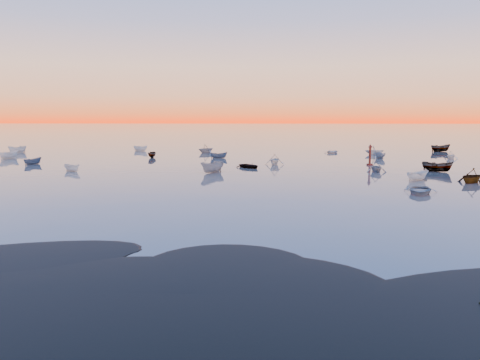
{
  "coord_description": "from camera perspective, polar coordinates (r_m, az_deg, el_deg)",
  "views": [
    {
      "loc": [
        3.18,
        -22.75,
        7.94
      ],
      "look_at": [
        1.56,
        28.0,
        0.83
      ],
      "focal_mm": 35.0,
      "sensor_mm": 36.0,
      "label": 1
    }
  ],
  "objects": [
    {
      "name": "channel_marker",
      "position": [
        76.93,
        15.56,
        2.78
      ],
      "size": [
        0.97,
        0.97,
        3.46
      ],
      "color": "#42130E",
      "rests_on": "ground"
    },
    {
      "name": "mud_lobes",
      "position": [
        23.36,
        -6.24,
        -11.92
      ],
      "size": [
        140.0,
        6.0,
        0.07
      ],
      "primitive_type": null,
      "color": "black",
      "rests_on": "ground"
    },
    {
      "name": "boat_near_center",
      "position": [
        60.85,
        20.79,
        -0.05
      ],
      "size": [
        3.22,
        3.8,
        1.23
      ],
      "primitive_type": "imported",
      "rotation": [
        0.0,
        0.0,
        2.15
      ],
      "color": "silver",
      "rests_on": "ground"
    },
    {
      "name": "moored_fleet",
      "position": [
        76.23,
        -0.58,
        1.99
      ],
      "size": [
        124.0,
        58.0,
        1.2
      ],
      "primitive_type": null,
      "color": "silver",
      "rests_on": "ground"
    },
    {
      "name": "ground",
      "position": [
        123.04,
        0.34,
        4.27
      ],
      "size": [
        600.0,
        600.0,
        0.0
      ],
      "primitive_type": "plane",
      "color": "#6C615A",
      "rests_on": "ground"
    }
  ]
}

